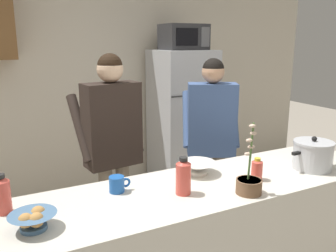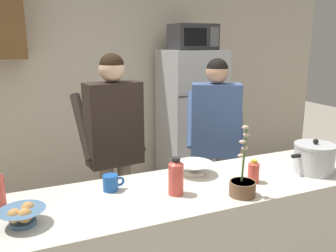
% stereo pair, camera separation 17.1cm
% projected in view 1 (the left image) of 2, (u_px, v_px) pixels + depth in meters
% --- Properties ---
extents(back_wall_unit, '(6.00, 0.48, 2.60)m').
position_uv_depth(back_wall_unit, '(76.00, 75.00, 3.94)').
color(back_wall_unit, beige).
rests_on(back_wall_unit, ground).
extents(kitchen_island, '(2.56, 0.68, 0.92)m').
position_uv_depth(kitchen_island, '(207.00, 249.00, 2.32)').
color(kitchen_island, silver).
rests_on(kitchen_island, ground).
extents(refrigerator, '(0.64, 0.68, 1.68)m').
position_uv_depth(refrigerator, '(182.00, 122.00, 4.21)').
color(refrigerator, '#B7BABF').
rests_on(refrigerator, ground).
extents(microwave, '(0.48, 0.37, 0.28)m').
position_uv_depth(microwave, '(184.00, 37.00, 3.96)').
color(microwave, '#2D2D30').
rests_on(microwave, refrigerator).
extents(person_near_pot, '(0.55, 0.47, 1.69)m').
position_uv_depth(person_near_pot, '(112.00, 135.00, 2.78)').
color(person_near_pot, '#726656').
rests_on(person_near_pot, ground).
extents(person_by_sink, '(0.61, 0.57, 1.64)m').
position_uv_depth(person_by_sink, '(211.00, 129.00, 3.13)').
color(person_by_sink, '#726656').
rests_on(person_by_sink, ground).
extents(cooking_pot, '(0.38, 0.27, 0.23)m').
position_uv_depth(cooking_pot, '(313.00, 155.00, 2.45)').
color(cooking_pot, silver).
rests_on(cooking_pot, kitchen_island).
extents(coffee_mug, '(0.13, 0.09, 0.10)m').
position_uv_depth(coffee_mug, '(117.00, 184.00, 2.08)').
color(coffee_mug, '#1E59B2').
rests_on(coffee_mug, kitchen_island).
extents(bread_bowl, '(0.22, 0.22, 0.10)m').
position_uv_depth(bread_bowl, '(33.00, 220.00, 1.66)').
color(bread_bowl, '#4C7299').
rests_on(bread_bowl, kitchen_island).
extents(empty_bowl, '(0.25, 0.25, 0.08)m').
position_uv_depth(empty_bowl, '(197.00, 167.00, 2.37)').
color(empty_bowl, white).
rests_on(empty_bowl, kitchen_island).
extents(bottle_near_edge, '(0.09, 0.09, 0.21)m').
position_uv_depth(bottle_near_edge, '(2.00, 194.00, 1.82)').
color(bottle_near_edge, '#D84C3F').
rests_on(bottle_near_edge, kitchen_island).
extents(bottle_mid_counter, '(0.07, 0.07, 0.15)m').
position_uv_depth(bottle_mid_counter, '(257.00, 169.00, 2.26)').
color(bottle_mid_counter, '#D84C3F').
rests_on(bottle_mid_counter, kitchen_island).
extents(bottle_far_corner, '(0.09, 0.09, 0.22)m').
position_uv_depth(bottle_far_corner, '(183.00, 176.00, 2.04)').
color(bottle_far_corner, '#D84C3F').
rests_on(bottle_far_corner, kitchen_island).
extents(potted_orchid, '(0.15, 0.15, 0.42)m').
position_uv_depth(potted_orchid, '(249.00, 183.00, 2.06)').
color(potted_orchid, brown).
rests_on(potted_orchid, kitchen_island).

